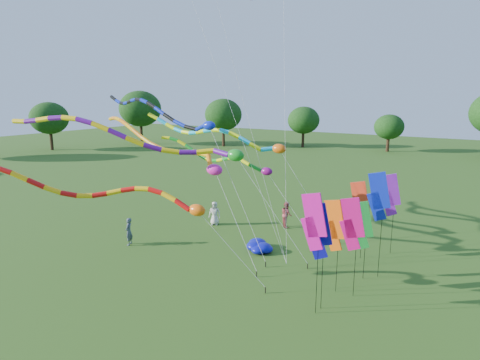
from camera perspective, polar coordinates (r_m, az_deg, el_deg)
The scene contains 20 objects.
ground at distance 19.88m, azimuth -5.29°, elevation -15.01°, with size 160.00×160.00×0.00m, color #275015.
tree_ring at distance 20.36m, azimuth -15.44°, elevation 1.50°, with size 121.13×119.78×9.47m.
tube_kite_red at distance 19.40m, azimuth -16.65°, elevation -2.02°, with size 11.60×5.86×6.43m.
tube_kite_orange at distance 26.25m, azimuth -10.48°, elevation 4.91°, with size 16.36×5.56×8.05m.
tube_kite_purple at distance 22.11m, azimuth -13.38°, elevation 5.63°, with size 15.82×5.75×8.56m.
tube_kite_blue at distance 26.58m, azimuth -11.23°, elevation 9.43°, with size 15.50×4.01×9.51m.
tube_kite_cyan at distance 26.98m, azimuth -1.97°, elevation 6.14°, with size 14.13×1.29×8.15m.
tube_kite_green at distance 26.60m, azimuth -1.94°, elevation 2.95°, with size 11.66×1.23×6.59m.
banner_pole_green at distance 20.55m, azimuth 16.87°, elevation -6.22°, with size 1.13×0.42×4.02m.
banner_pole_red at distance 23.03m, azimuth 16.60°, elevation -3.16°, with size 1.16×0.15×4.44m.
banner_pole_orange at distance 18.87m, azimuth 13.24°, elevation -6.33°, with size 1.16×0.26×4.44m.
banner_pole_violet at distance 24.21m, azimuth 20.59°, elevation -2.03°, with size 1.14×0.41×4.72m.
banner_pole_blue_a at distance 17.08m, azimuth 11.06°, elevation -7.21°, with size 1.15×0.36×4.72m.
banner_pole_magenta_a at distance 16.57m, azimuth 10.41°, elevation -5.96°, with size 1.16×0.10×5.23m.
banner_pole_magenta_b at distance 18.52m, azimuth 15.62°, elevation -6.09°, with size 1.16×0.22×4.67m.
banner_pole_blue_b at distance 20.68m, azimuth 19.09°, elevation -2.27°, with size 1.16×0.24×5.42m.
blue_nylon_heap at distance 23.97m, azimuth 3.44°, elevation -9.52°, with size 1.17×1.42×0.50m.
person_a at distance 28.39m, azimuth -3.64°, elevation -4.74°, with size 0.81×0.53×1.66m, color beige.
person_b at distance 25.55m, azimuth -15.54°, elevation -7.07°, with size 0.62×0.41×1.70m, color #3D4856.
person_c at distance 28.05m, azimuth 6.64°, elevation -4.87°, with size 0.87×0.68×1.79m, color #9C383E.
Camera 1 is at (10.75, -14.08, 9.04)m, focal length 30.00 mm.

